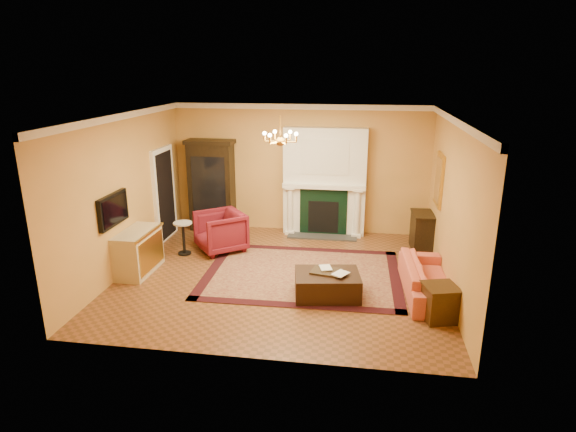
% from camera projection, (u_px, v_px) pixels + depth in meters
% --- Properties ---
extents(floor, '(6.00, 5.50, 0.02)m').
position_uv_depth(floor, '(281.00, 276.00, 9.17)').
color(floor, brown).
rests_on(floor, ground).
extents(ceiling, '(6.00, 5.50, 0.02)m').
position_uv_depth(ceiling, '(280.00, 115.00, 8.27)').
color(ceiling, white).
rests_on(ceiling, wall_back).
extents(wall_back, '(6.00, 0.02, 3.00)m').
position_uv_depth(wall_back, '(300.00, 169.00, 11.32)').
color(wall_back, '#D6974C').
rests_on(wall_back, floor).
extents(wall_front, '(6.00, 0.02, 3.00)m').
position_uv_depth(wall_front, '(245.00, 256.00, 6.11)').
color(wall_front, '#D6974C').
rests_on(wall_front, floor).
extents(wall_left, '(0.02, 5.50, 3.00)m').
position_uv_depth(wall_left, '(125.00, 193.00, 9.15)').
color(wall_left, '#D6974C').
rests_on(wall_left, floor).
extents(wall_right, '(0.02, 5.50, 3.00)m').
position_uv_depth(wall_right, '(453.00, 206.00, 8.28)').
color(wall_right, '#D6974C').
rests_on(wall_right, floor).
extents(fireplace, '(1.90, 0.70, 2.50)m').
position_uv_depth(fireplace, '(324.00, 184.00, 11.15)').
color(fireplace, white).
rests_on(fireplace, wall_back).
extents(crown_molding, '(6.00, 5.50, 0.12)m').
position_uv_depth(crown_molding, '(288.00, 114.00, 9.19)').
color(crown_molding, white).
rests_on(crown_molding, ceiling).
extents(doorway, '(0.08, 1.05, 2.10)m').
position_uv_depth(doorway, '(165.00, 194.00, 10.88)').
color(doorway, white).
rests_on(doorway, wall_left).
extents(tv_panel, '(0.09, 0.95, 0.58)m').
position_uv_depth(tv_panel, '(113.00, 210.00, 8.62)').
color(tv_panel, black).
rests_on(tv_panel, wall_left).
extents(gilt_mirror, '(0.06, 0.76, 1.05)m').
position_uv_depth(gilt_mirror, '(439.00, 180.00, 9.57)').
color(gilt_mirror, gold).
rests_on(gilt_mirror, wall_right).
extents(chandelier, '(0.63, 0.55, 0.53)m').
position_uv_depth(chandelier, '(280.00, 138.00, 8.39)').
color(chandelier, '#C18B35').
rests_on(chandelier, ceiling).
extents(oriental_rug, '(3.74, 2.83, 0.01)m').
position_uv_depth(oriental_rug, '(302.00, 274.00, 9.22)').
color(oriental_rug, '#4A0F16').
rests_on(oriental_rug, floor).
extents(china_cabinet, '(1.05, 0.48, 2.08)m').
position_uv_depth(china_cabinet, '(212.00, 187.00, 11.51)').
color(china_cabinet, black).
rests_on(china_cabinet, floor).
extents(wingback_armchair, '(1.24, 1.25, 0.95)m').
position_uv_depth(wingback_armchair, '(220.00, 230.00, 10.27)').
color(wingback_armchair, maroon).
rests_on(wingback_armchair, floor).
extents(pedestal_table, '(0.39, 0.39, 0.70)m').
position_uv_depth(pedestal_table, '(183.00, 236.00, 10.09)').
color(pedestal_table, black).
rests_on(pedestal_table, floor).
extents(commode, '(0.54, 1.13, 0.84)m').
position_uv_depth(commode, '(138.00, 252.00, 9.20)').
color(commode, tan).
rests_on(commode, floor).
extents(coral_sofa, '(0.67, 2.00, 0.77)m').
position_uv_depth(coral_sofa, '(428.00, 273.00, 8.31)').
color(coral_sofa, '#D74C44').
rests_on(coral_sofa, floor).
extents(end_table, '(0.58, 0.58, 0.54)m').
position_uv_depth(end_table, '(439.00, 304.00, 7.49)').
color(end_table, '#37200F').
rests_on(end_table, floor).
extents(console_table, '(0.44, 0.73, 0.79)m').
position_uv_depth(console_table, '(422.00, 232.00, 10.37)').
color(console_table, black).
rests_on(console_table, floor).
extents(leather_ottoman, '(1.21, 0.96, 0.41)m').
position_uv_depth(leather_ottoman, '(327.00, 284.00, 8.27)').
color(leather_ottoman, black).
rests_on(leather_ottoman, oriental_rug).
extents(ottoman_tray, '(0.56, 0.47, 0.03)m').
position_uv_depth(ottoman_tray, '(326.00, 271.00, 8.26)').
color(ottoman_tray, black).
rests_on(ottoman_tray, leather_ottoman).
extents(book_a, '(0.19, 0.08, 0.26)m').
position_uv_depth(book_a, '(320.00, 262.00, 8.28)').
color(book_a, gray).
rests_on(book_a, ottoman_tray).
extents(book_b, '(0.19, 0.13, 0.29)m').
position_uv_depth(book_b, '(336.00, 265.00, 8.12)').
color(book_b, gray).
rests_on(book_b, ottoman_tray).
extents(topiary_left, '(0.16, 0.16, 0.43)m').
position_uv_depth(topiary_left, '(300.00, 173.00, 11.11)').
color(topiary_left, tan).
rests_on(topiary_left, fireplace).
extents(topiary_right, '(0.15, 0.15, 0.40)m').
position_uv_depth(topiary_right, '(351.00, 175.00, 10.95)').
color(topiary_right, tan).
rests_on(topiary_right, fireplace).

